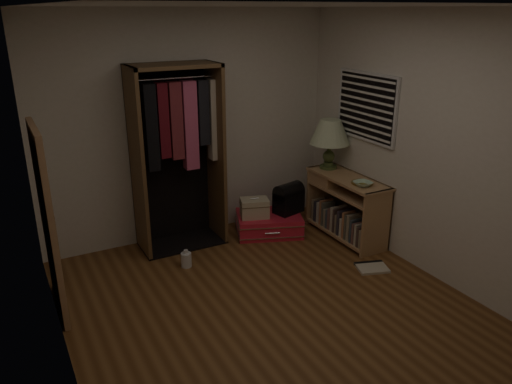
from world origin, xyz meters
The scene contains 13 objects.
ground centered at (0.00, 0.00, 0.00)m, with size 4.00×4.00×0.00m, color brown.
room_walls centered at (0.08, 0.04, 1.50)m, with size 3.52×4.02×2.60m.
console_bookshelf centered at (1.54, 1.05, 0.39)m, with size 0.42×1.12×0.75m.
open_wardrobe centered at (-0.22, 1.77, 1.22)m, with size 1.01×0.50×2.05m.
floor_mirror centered at (-1.70, 1.00, 0.85)m, with size 0.06×0.80×1.70m.
pink_suitcase centered at (0.79, 1.52, 0.12)m, with size 0.94×0.81×0.24m.
train_case centered at (0.60, 1.54, 0.35)m, with size 0.39×0.32×0.24m.
black_bag centered at (1.03, 1.48, 0.43)m, with size 0.38×0.30×0.37m.
table_lamp centered at (1.54, 1.39, 1.19)m, with size 0.59×0.59×0.60m.
brass_tray centered at (1.54, 0.76, 0.76)m, with size 0.30×0.30×0.01m.
ceramic_bowl centered at (1.49, 0.68, 0.77)m, with size 0.20×0.20×0.05m, color #B0D4B7.
white_jug centered at (-0.41, 1.19, 0.08)m, with size 0.13×0.13×0.19m.
floor_book centered at (1.30, 0.23, 0.01)m, with size 0.38×0.34×0.03m.
Camera 1 is at (-1.99, -3.31, 2.58)m, focal length 35.00 mm.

